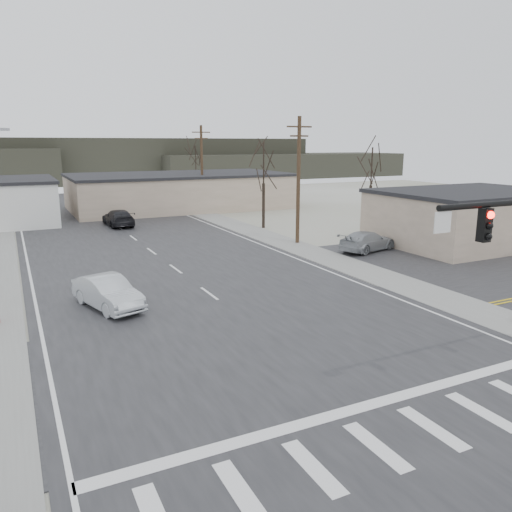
{
  "coord_description": "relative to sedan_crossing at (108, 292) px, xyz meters",
  "views": [
    {
      "loc": [
        -9.14,
        -16.21,
        7.94
      ],
      "look_at": [
        1.31,
        4.96,
        2.6
      ],
      "focal_mm": 35.0,
      "sensor_mm": 36.0,
      "label": 1
    }
  ],
  "objects": [
    {
      "name": "ground",
      "position": [
        5.3,
        -7.96,
        -0.83
      ],
      "size": [
        140.0,
        140.0,
        0.0
      ],
      "primitive_type": "plane",
      "color": "silver",
      "rests_on": "ground"
    },
    {
      "name": "main_road",
      "position": [
        5.3,
        7.04,
        -0.8
      ],
      "size": [
        18.0,
        110.0,
        0.05
      ],
      "primitive_type": "cube",
      "color": "#252427",
      "rests_on": "ground"
    },
    {
      "name": "cross_road",
      "position": [
        5.3,
        -7.96,
        -0.81
      ],
      "size": [
        90.0,
        10.0,
        0.04
      ],
      "primitive_type": "cube",
      "color": "#252427",
      "rests_on": "ground"
    },
    {
      "name": "parking_lot",
      "position": [
        25.3,
        -1.96,
        -0.81
      ],
      "size": [
        18.0,
        20.0,
        0.03
      ],
      "primitive_type": "cube",
      "color": "#252427",
      "rests_on": "ground"
    },
    {
      "name": "sidewalk_right",
      "position": [
        15.9,
        12.04,
        -0.8
      ],
      "size": [
        3.0,
        90.0,
        0.06
      ],
      "primitive_type": "cube",
      "color": "gray",
      "rests_on": "ground"
    },
    {
      "name": "building_right_far",
      "position": [
        15.3,
        36.04,
        1.33
      ],
      "size": [
        26.3,
        14.3,
        4.3
      ],
      "color": "#BCA590",
      "rests_on": "ground"
    },
    {
      "name": "building_lot",
      "position": [
        29.3,
        4.04,
        1.33
      ],
      "size": [
        14.3,
        10.3,
        4.3
      ],
      "color": "#BCA590",
      "rests_on": "ground"
    },
    {
      "name": "upole_right_a",
      "position": [
        16.8,
        10.04,
        4.4
      ],
      "size": [
        2.2,
        0.3,
        10.0
      ],
      "color": "#453020",
      "rests_on": "ground"
    },
    {
      "name": "upole_right_b",
      "position": [
        16.8,
        32.04,
        4.4
      ],
      "size": [
        2.2,
        0.3,
        10.0
      ],
      "color": "#453020",
      "rests_on": "ground"
    },
    {
      "name": "tree_right_mid",
      "position": [
        17.8,
        18.04,
        5.1
      ],
      "size": [
        3.74,
        3.74,
        8.33
      ],
      "color": "black",
      "rests_on": "ground"
    },
    {
      "name": "tree_right_far",
      "position": [
        20.3,
        44.04,
        4.75
      ],
      "size": [
        3.52,
        3.52,
        7.84
      ],
      "color": "black",
      "rests_on": "ground"
    },
    {
      "name": "tree_lot",
      "position": [
        27.3,
        14.04,
        4.75
      ],
      "size": [
        3.52,
        3.52,
        7.84
      ],
      "color": "black",
      "rests_on": "ground"
    },
    {
      "name": "hill_center",
      "position": [
        20.3,
        88.04,
        3.67
      ],
      "size": [
        80.0,
        18.0,
        9.0
      ],
      "primitive_type": "cube",
      "color": "#333026",
      "rests_on": "ground"
    },
    {
      "name": "hill_right",
      "position": [
        55.3,
        82.04,
        1.92
      ],
      "size": [
        60.0,
        18.0,
        5.5
      ],
      "primitive_type": "cube",
      "color": "#333026",
      "rests_on": "ground"
    },
    {
      "name": "sedan_crossing",
      "position": [
        0.0,
        0.0,
        0.0
      ],
      "size": [
        2.95,
        5.02,
        1.56
      ],
      "primitive_type": "imported",
      "rotation": [
        0.0,
        0.0,
        0.29
      ],
      "color": "#B0B6BC",
      "rests_on": "main_road"
    },
    {
      "name": "car_far_a",
      "position": [
        5.47,
        25.09,
        0.02
      ],
      "size": [
        2.45,
        5.59,
        1.6
      ],
      "primitive_type": "imported",
      "rotation": [
        0.0,
        0.0,
        3.18
      ],
      "color": "black",
      "rests_on": "main_road"
    },
    {
      "name": "car_far_b",
      "position": [
        5.5,
        39.86,
        -0.07
      ],
      "size": [
        3.04,
        4.48,
        1.41
      ],
      "primitive_type": "imported",
      "rotation": [
        0.0,
        0.0,
        0.37
      ],
      "color": "black",
      "rests_on": "main_road"
    },
    {
      "name": "car_parked_dark_b",
      "position": [
        28.3,
        4.84,
        0.01
      ],
      "size": [
        5.15,
        3.47,
        1.61
      ],
      "primitive_type": "imported",
      "rotation": [
        0.0,
        0.0,
        1.17
      ],
      "color": "black",
      "rests_on": "parking_lot"
    },
    {
      "name": "car_parked_silver",
      "position": [
        19.9,
        5.04,
        -0.05
      ],
      "size": [
        5.5,
        3.41,
        1.49
      ],
      "primitive_type": "imported",
      "rotation": [
        0.0,
        0.0,
        1.85
      ],
      "color": "#8F9498",
      "rests_on": "parking_lot"
    }
  ]
}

